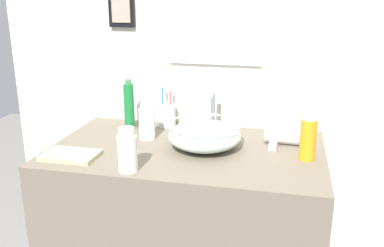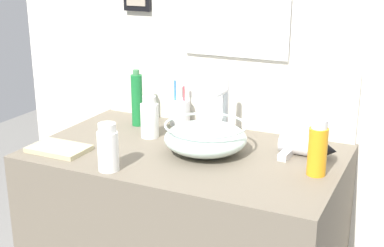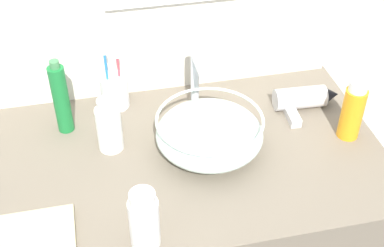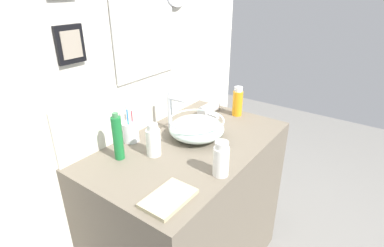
# 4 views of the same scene
# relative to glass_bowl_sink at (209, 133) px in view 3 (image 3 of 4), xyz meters

# --- Properties ---
(glass_bowl_sink) EXTENTS (0.28, 0.28, 0.10)m
(glass_bowl_sink) POSITION_rel_glass_bowl_sink_xyz_m (0.00, 0.00, 0.00)
(glass_bowl_sink) COLOR silver
(glass_bowl_sink) RESTS_ON vanity_counter
(faucet) EXTENTS (0.02, 0.12, 0.22)m
(faucet) POSITION_rel_glass_bowl_sink_xyz_m (0.00, 0.16, 0.07)
(faucet) COLOR silver
(faucet) RESTS_ON vanity_counter
(hair_drier) EXTENTS (0.19, 0.13, 0.06)m
(hair_drier) POSITION_rel_glass_bowl_sink_xyz_m (0.31, 0.12, -0.02)
(hair_drier) COLOR silver
(hair_drier) RESTS_ON vanity_counter
(toothbrush_cup) EXTENTS (0.08, 0.08, 0.20)m
(toothbrush_cup) POSITION_rel_glass_bowl_sink_xyz_m (-0.22, 0.25, -0.00)
(toothbrush_cup) COLOR silver
(toothbrush_cup) RESTS_ON vanity_counter
(shampoo_bottle) EXTENTS (0.04, 0.04, 0.22)m
(shampoo_bottle) POSITION_rel_glass_bowl_sink_xyz_m (-0.37, 0.17, 0.05)
(shampoo_bottle) COLOR #197233
(shampoo_bottle) RESTS_ON vanity_counter
(lotion_bottle) EXTENTS (0.07, 0.07, 0.15)m
(lotion_bottle) POSITION_rel_glass_bowl_sink_xyz_m (-0.21, -0.27, 0.02)
(lotion_bottle) COLOR white
(lotion_bottle) RESTS_ON vanity_counter
(soap_dispenser) EXTENTS (0.06, 0.06, 0.18)m
(soap_dispenser) POSITION_rel_glass_bowl_sink_xyz_m (0.39, -0.03, 0.03)
(soap_dispenser) COLOR orange
(soap_dispenser) RESTS_ON vanity_counter
(spray_bottle) EXTENTS (0.07, 0.07, 0.16)m
(spray_bottle) POSITION_rel_glass_bowl_sink_xyz_m (-0.25, 0.06, 0.02)
(spray_bottle) COLOR white
(spray_bottle) RESTS_ON vanity_counter
(hand_towel) EXTENTS (0.20, 0.13, 0.02)m
(hand_towel) POSITION_rel_glass_bowl_sink_xyz_m (-0.46, -0.20, -0.05)
(hand_towel) COLOR tan
(hand_towel) RESTS_ON vanity_counter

